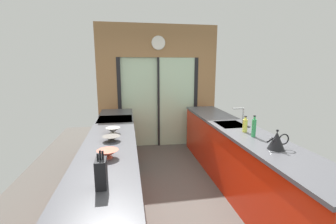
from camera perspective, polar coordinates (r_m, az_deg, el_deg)
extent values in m
cube|color=#4C4742|center=(3.85, 1.46, -16.95)|extent=(5.04, 7.60, 0.02)
cube|color=olive|center=(5.20, -2.49, 17.17)|extent=(2.64, 0.08, 0.70)
cube|color=#B2D1AD|center=(5.22, -6.97, 2.21)|extent=(0.80, 0.02, 2.00)
cube|color=#B2D1AD|center=(5.29, 2.19, 2.40)|extent=(0.80, 0.02, 2.00)
cube|color=black|center=(5.19, -11.81, 2.02)|extent=(0.08, 0.10, 2.00)
cube|color=black|center=(5.41, 6.70, 2.54)|extent=(0.08, 0.10, 2.00)
cube|color=black|center=(5.24, -2.36, 2.31)|extent=(0.04, 0.10, 2.00)
cube|color=olive|center=(5.21, -14.56, 1.92)|extent=(0.42, 0.08, 2.00)
cube|color=olive|center=(5.49, 9.21, 2.59)|extent=(0.42, 0.08, 2.00)
cylinder|color=white|center=(5.14, -2.39, 16.69)|extent=(0.28, 0.03, 0.28)
torus|color=beige|center=(5.14, -2.39, 16.69)|extent=(0.30, 0.02, 0.30)
cube|color=red|center=(2.77, -14.18, -18.67)|extent=(0.58, 2.55, 0.88)
cube|color=red|center=(4.81, -12.33, -5.59)|extent=(0.58, 0.65, 0.88)
cube|color=#3D3D42|center=(3.17, -13.78, -5.75)|extent=(0.62, 3.80, 0.04)
cube|color=red|center=(3.68, 16.76, -11.09)|extent=(0.58, 3.80, 0.88)
cube|color=#4C4C51|center=(3.54, 17.18, -4.16)|extent=(0.62, 3.80, 0.04)
cube|color=#B7BABC|center=(3.75, 15.18, -3.29)|extent=(0.40, 0.48, 0.05)
cylinder|color=#B7BABC|center=(3.80, 18.03, -0.87)|extent=(0.02, 0.02, 0.26)
cylinder|color=#B7BABC|center=(3.74, 16.92, 0.84)|extent=(0.18, 0.02, 0.02)
cube|color=black|center=(4.21, -12.66, -8.02)|extent=(0.58, 0.60, 0.88)
cube|color=black|center=(4.19, -8.63, -7.38)|extent=(0.01, 0.48, 0.28)
cube|color=black|center=(4.09, -12.94, -1.84)|extent=(0.58, 0.60, 0.03)
cylinder|color=#B7BABC|center=(3.93, -8.62, -3.77)|extent=(0.02, 0.04, 0.04)
cylinder|color=#B7BABC|center=(4.10, -8.69, -3.13)|extent=(0.02, 0.04, 0.04)
cylinder|color=#B7BABC|center=(4.28, -8.74, -2.55)|extent=(0.02, 0.04, 0.04)
cylinder|color=#BC4C38|center=(2.39, -14.58, -10.83)|extent=(0.09, 0.09, 0.01)
cone|color=#BC4C38|center=(2.37, -14.63, -9.90)|extent=(0.21, 0.21, 0.07)
cylinder|color=#514C47|center=(2.89, -13.76, -6.89)|extent=(0.10, 0.10, 0.01)
cone|color=#514C47|center=(2.88, -13.79, -6.30)|extent=(0.21, 0.21, 0.05)
cylinder|color=gray|center=(3.20, -13.39, -5.09)|extent=(0.09, 0.09, 0.01)
cone|color=gray|center=(3.19, -13.42, -4.40)|extent=(0.19, 0.19, 0.07)
cube|color=black|center=(1.83, -16.14, -14.33)|extent=(0.08, 0.14, 0.22)
cylinder|color=black|center=(1.78, -16.95, -10.62)|extent=(0.02, 0.02, 0.06)
cylinder|color=black|center=(1.78, -16.39, -10.29)|extent=(0.02, 0.02, 0.08)
cylinder|color=black|center=(1.78, -15.80, -10.34)|extent=(0.02, 0.02, 0.08)
cone|color=black|center=(2.77, 25.20, -6.39)|extent=(0.18, 0.18, 0.20)
sphere|color=black|center=(2.74, 25.39, -4.18)|extent=(0.03, 0.03, 0.03)
cylinder|color=black|center=(2.72, 23.81, -6.36)|extent=(0.08, 0.02, 0.07)
torus|color=black|center=(2.82, 26.66, -6.03)|extent=(0.12, 0.01, 0.12)
cylinder|color=#339E56|center=(3.14, 20.41, -3.74)|extent=(0.05, 0.05, 0.23)
cylinder|color=#339E56|center=(3.11, 20.57, -1.35)|extent=(0.02, 0.02, 0.04)
cylinder|color=black|center=(3.11, 20.61, -0.90)|extent=(0.03, 0.03, 0.01)
cylinder|color=#D1CC4C|center=(3.34, 18.46, -3.26)|extent=(0.07, 0.07, 0.17)
cylinder|color=#D1CC4C|center=(3.31, 18.57, -1.48)|extent=(0.03, 0.03, 0.04)
cylinder|color=black|center=(3.31, 18.60, -1.05)|extent=(0.04, 0.04, 0.01)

